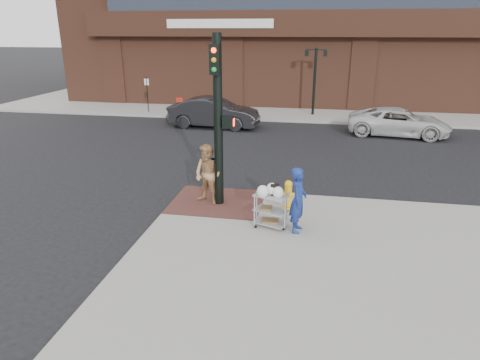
% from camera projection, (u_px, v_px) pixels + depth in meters
% --- Properties ---
extents(ground, '(220.00, 220.00, 0.00)m').
position_uv_depth(ground, '(230.00, 219.00, 12.44)').
color(ground, black).
rests_on(ground, ground).
extents(sidewalk_far, '(65.00, 36.00, 0.15)m').
position_uv_depth(sidewalk_far, '(430.00, 87.00, 39.95)').
color(sidewalk_far, gray).
rests_on(sidewalk_far, ground).
extents(brick_curb_ramp, '(2.80, 2.40, 0.01)m').
position_uv_depth(brick_curb_ramp, '(217.00, 201.00, 13.32)').
color(brick_curb_ramp, '#502C25').
rests_on(brick_curb_ramp, sidewalk_near).
extents(lamp_post, '(1.32, 0.22, 4.00)m').
position_uv_depth(lamp_post, '(315.00, 74.00, 26.06)').
color(lamp_post, black).
rests_on(lamp_post, sidewalk_far).
extents(parking_sign, '(0.05, 0.05, 2.20)m').
position_uv_depth(parking_sign, '(147.00, 95.00, 27.37)').
color(parking_sign, black).
rests_on(parking_sign, sidewalk_far).
extents(traffic_signal_pole, '(0.61, 0.51, 5.00)m').
position_uv_depth(traffic_signal_pole, '(219.00, 117.00, 12.29)').
color(traffic_signal_pole, black).
rests_on(traffic_signal_pole, sidewalk_near).
extents(woman_blue, '(0.49, 0.69, 1.77)m').
position_uv_depth(woman_blue, '(298.00, 200.00, 11.12)').
color(woman_blue, navy).
rests_on(woman_blue, sidewalk_near).
extents(pedestrian_tan, '(1.11, 1.01, 1.85)m').
position_uv_depth(pedestrian_tan, '(208.00, 175.00, 12.93)').
color(pedestrian_tan, tan).
rests_on(pedestrian_tan, sidewalk_near).
extents(sedan_dark, '(5.10, 2.02, 1.65)m').
position_uv_depth(sedan_dark, '(214.00, 113.00, 23.80)').
color(sedan_dark, black).
rests_on(sedan_dark, ground).
extents(minivan_white, '(5.31, 2.94, 1.41)m').
position_uv_depth(minivan_white, '(399.00, 122.00, 22.00)').
color(minivan_white, silver).
rests_on(minivan_white, ground).
extents(utility_cart, '(0.99, 0.76, 1.21)m').
position_uv_depth(utility_cart, '(271.00, 207.00, 11.50)').
color(utility_cart, '#96979B').
rests_on(utility_cart, sidewalk_near).
extents(fire_hydrant, '(0.43, 0.30, 0.91)m').
position_uv_depth(fire_hydrant, '(288.00, 195.00, 12.63)').
color(fire_hydrant, yellow).
rests_on(fire_hydrant, sidewalk_near).
extents(newsbox_red, '(0.49, 0.47, 0.94)m').
position_uv_depth(newsbox_red, '(180.00, 105.00, 27.50)').
color(newsbox_red, '#B52414').
rests_on(newsbox_red, sidewalk_far).
extents(newsbox_yellow, '(0.48, 0.47, 0.90)m').
position_uv_depth(newsbox_yellow, '(204.00, 106.00, 27.33)').
color(newsbox_yellow, yellow).
rests_on(newsbox_yellow, sidewalk_far).
extents(newsbox_blue, '(0.44, 0.40, 0.99)m').
position_uv_depth(newsbox_blue, '(198.00, 106.00, 26.80)').
color(newsbox_blue, navy).
rests_on(newsbox_blue, sidewalk_far).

